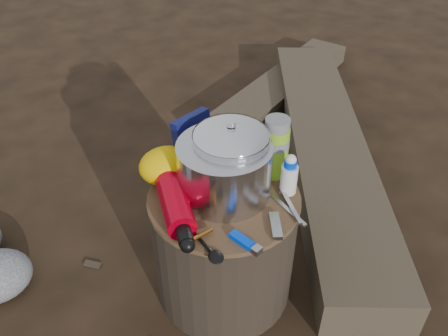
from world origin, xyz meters
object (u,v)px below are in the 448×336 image
object	(u,v)px
camping_pot	(231,157)
travel_mug	(243,144)
log_main	(325,147)
stump	(224,245)
thermos	(276,148)
fuel_bottle	(174,199)

from	to	relation	value
camping_pot	travel_mug	distance (m)	0.13
log_main	camping_pot	xyz separation A→B (m)	(-0.61, -0.44, 0.41)
camping_pot	travel_mug	bearing A→B (deg)	51.44
stump	camping_pot	bearing A→B (deg)	47.46
log_main	thermos	world-z (taller)	thermos
log_main	travel_mug	size ratio (longest dim) A/B	15.11
travel_mug	camping_pot	bearing A→B (deg)	-128.56
camping_pot	thermos	bearing A→B (deg)	3.23
log_main	travel_mug	distance (m)	0.73
stump	travel_mug	xyz separation A→B (m)	(0.11, 0.14, 0.25)
fuel_bottle	thermos	world-z (taller)	thermos
log_main	fuel_bottle	xyz separation A→B (m)	(-0.78, -0.47, 0.35)
travel_mug	thermos	bearing A→B (deg)	-57.59
stump	log_main	distance (m)	0.81
stump	fuel_bottle	size ratio (longest dim) A/B	1.35
travel_mug	fuel_bottle	bearing A→B (deg)	-151.50
log_main	fuel_bottle	distance (m)	0.98
log_main	camping_pot	size ratio (longest dim) A/B	8.62
stump	camping_pot	xyz separation A→B (m)	(0.03, 0.04, 0.29)
stump	travel_mug	size ratio (longest dim) A/B	3.65
thermos	travel_mug	distance (m)	0.11
log_main	camping_pot	world-z (taller)	camping_pot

